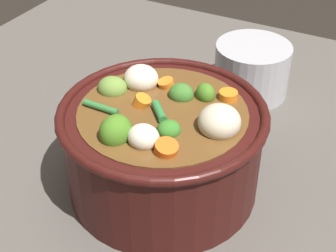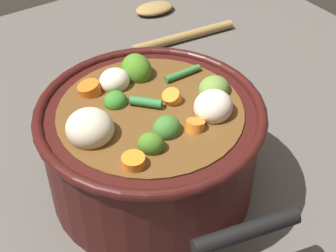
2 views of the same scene
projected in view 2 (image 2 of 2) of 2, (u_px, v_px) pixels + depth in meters
name	position (u px, v px, depth m)	size (l,w,h in m)	color
ground_plane	(153.00, 185.00, 0.63)	(1.10, 1.10, 0.00)	#514C47
cooking_pot	(151.00, 146.00, 0.59)	(0.27, 0.27, 0.15)	#38110F
wooden_spoon	(167.00, 20.00, 0.95)	(0.21, 0.17, 0.02)	olive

